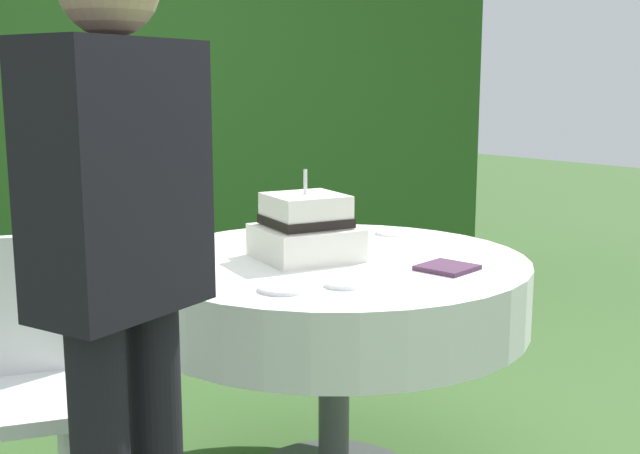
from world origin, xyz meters
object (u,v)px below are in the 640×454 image
object	(u,v)px
serving_plate_left	(392,232)
standing_person	(121,273)
wedding_cake	(306,229)
serving_plate_far	(284,288)
napkin_stack	(447,268)
serving_plate_near	(344,284)
cake_table	(334,293)

from	to	relation	value
serving_plate_left	standing_person	distance (m)	1.45
wedding_cake	serving_plate_far	bearing A→B (deg)	-136.33
serving_plate_left	napkin_stack	distance (m)	0.58
serving_plate_near	standing_person	xyz separation A→B (m)	(-0.69, -0.10, 0.16)
serving_plate_far	napkin_stack	bearing A→B (deg)	-12.39
wedding_cake	serving_plate_left	distance (m)	0.51
napkin_stack	cake_table	bearing A→B (deg)	114.86
cake_table	serving_plate_left	distance (m)	0.47
serving_plate_near	cake_table	bearing A→B (deg)	54.62
cake_table	napkin_stack	size ratio (longest dim) A/B	8.27
serving_plate_far	napkin_stack	world-z (taller)	napkin_stack
serving_plate_near	standing_person	world-z (taller)	standing_person
napkin_stack	standing_person	world-z (taller)	standing_person
cake_table	wedding_cake	size ratio (longest dim) A/B	3.56
wedding_cake	serving_plate_far	xyz separation A→B (m)	(-0.29, -0.28, -0.09)
cake_table	standing_person	distance (m)	1.02
serving_plate_far	serving_plate_left	size ratio (longest dim) A/B	1.13
serving_plate_near	standing_person	distance (m)	0.72
serving_plate_far	standing_person	distance (m)	0.59
serving_plate_left	standing_person	world-z (taller)	standing_person
wedding_cake	standing_person	bearing A→B (deg)	-151.43
cake_table	wedding_cake	world-z (taller)	wedding_cake
standing_person	napkin_stack	bearing A→B (deg)	3.29
serving_plate_left	serving_plate_near	bearing A→B (deg)	-143.23
wedding_cake	serving_plate_left	size ratio (longest dim) A/B	2.81
napkin_stack	wedding_cake	bearing A→B (deg)	120.02
standing_person	serving_plate_far	bearing A→B (deg)	17.92
serving_plate_near	serving_plate_left	world-z (taller)	same
serving_plate_near	standing_person	size ratio (longest dim) A/B	0.07
cake_table	standing_person	world-z (taller)	standing_person
serving_plate_near	napkin_stack	distance (m)	0.36
serving_plate_left	napkin_stack	size ratio (longest dim) A/B	0.83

